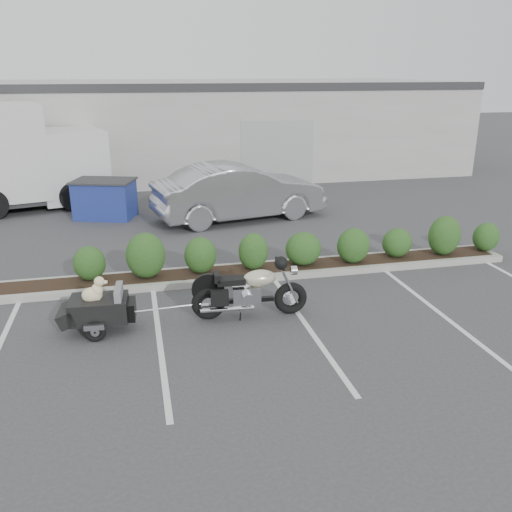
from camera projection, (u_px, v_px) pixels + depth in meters
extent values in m
plane|color=#38383A|center=(237.00, 319.00, 10.32)|extent=(90.00, 90.00, 0.00)
cube|color=#9E9E93|center=(261.00, 271.00, 12.53)|extent=(12.00, 1.00, 0.15)
cube|color=#9EA099|center=(167.00, 126.00, 25.33)|extent=(26.00, 10.00, 4.00)
torus|color=black|center=(208.00, 303.00, 10.22)|extent=(0.65, 0.21, 0.64)
torus|color=black|center=(291.00, 298.00, 10.46)|extent=(0.65, 0.21, 0.64)
cylinder|color=silver|center=(208.00, 303.00, 10.22)|extent=(0.28, 0.13, 0.27)
cylinder|color=silver|center=(291.00, 298.00, 10.46)|extent=(0.24, 0.11, 0.23)
cylinder|color=silver|center=(289.00, 283.00, 10.24)|extent=(0.42, 0.08, 0.85)
cylinder|color=silver|center=(286.00, 279.00, 10.42)|extent=(0.42, 0.08, 0.85)
cylinder|color=silver|center=(280.00, 264.00, 10.19)|extent=(0.08, 0.67, 0.03)
cylinder|color=silver|center=(294.00, 270.00, 10.28)|extent=(0.13, 0.18, 0.17)
sphere|color=black|center=(281.00, 263.00, 9.88)|extent=(0.27, 0.27, 0.25)
cube|color=silver|center=(246.00, 294.00, 10.28)|extent=(0.55, 0.36, 0.33)
cube|color=black|center=(251.00, 300.00, 10.34)|extent=(0.87, 0.15, 0.08)
ellipsoid|color=beige|center=(260.00, 278.00, 10.22)|extent=(0.66, 0.40, 0.32)
cube|color=black|center=(231.00, 281.00, 10.14)|extent=(0.55, 0.32, 0.12)
cube|color=black|center=(217.00, 277.00, 10.08)|extent=(0.13, 0.30, 0.15)
cylinder|color=silver|center=(227.00, 309.00, 10.13)|extent=(1.01, 0.15, 0.09)
cylinder|color=silver|center=(225.00, 302.00, 10.46)|extent=(1.01, 0.15, 0.09)
cube|color=black|center=(220.00, 298.00, 9.93)|extent=(0.34, 0.16, 0.29)
cube|color=black|center=(99.00, 309.00, 9.72)|extent=(1.05, 0.76, 0.40)
cube|color=slate|center=(119.00, 294.00, 9.69)|extent=(0.16, 0.60, 0.29)
cube|color=slate|center=(101.00, 303.00, 9.69)|extent=(0.71, 0.64, 0.04)
cube|color=black|center=(69.00, 314.00, 9.66)|extent=(0.41, 0.72, 0.35)
cube|color=black|center=(130.00, 309.00, 9.81)|extent=(0.22, 0.49, 0.33)
torus|color=black|center=(95.00, 332.00, 9.42)|extent=(0.38, 0.13, 0.38)
torus|color=black|center=(100.00, 313.00, 10.17)|extent=(0.38, 0.13, 0.38)
cube|color=silver|center=(94.00, 327.00, 9.34)|extent=(0.35, 0.10, 0.10)
cube|color=silver|center=(100.00, 306.00, 10.18)|extent=(0.35, 0.10, 0.10)
cylinder|color=black|center=(98.00, 322.00, 9.80)|extent=(0.10, 0.87, 0.04)
cylinder|color=silver|center=(143.00, 312.00, 9.87)|extent=(0.58, 0.07, 0.03)
ellipsoid|color=beige|center=(92.00, 295.00, 9.61)|extent=(0.38, 0.27, 0.29)
ellipsoid|color=beige|center=(97.00, 291.00, 9.60)|extent=(0.22, 0.21, 0.27)
sphere|color=beige|center=(99.00, 282.00, 9.55)|extent=(0.19, 0.19, 0.18)
ellipsoid|color=beige|center=(104.00, 282.00, 9.57)|extent=(0.14, 0.09, 0.07)
sphere|color=black|center=(108.00, 282.00, 9.58)|extent=(0.04, 0.04, 0.03)
ellipsoid|color=beige|center=(96.00, 282.00, 9.49)|extent=(0.05, 0.04, 0.10)
ellipsoid|color=beige|center=(97.00, 280.00, 9.59)|extent=(0.05, 0.04, 0.10)
cylinder|color=beige|center=(99.00, 301.00, 9.61)|extent=(0.05, 0.05, 0.12)
cylinder|color=beige|center=(100.00, 299.00, 9.71)|extent=(0.05, 0.05, 0.12)
imported|color=#A8A7AE|center=(239.00, 192.00, 16.93)|extent=(5.59, 2.90, 1.75)
cube|color=navy|center=(105.00, 200.00, 17.18)|extent=(2.03, 1.66, 1.17)
cube|color=#2D2D30|center=(103.00, 181.00, 16.98)|extent=(2.16, 1.78, 0.06)
cube|color=silver|center=(71.00, 165.00, 18.89)|extent=(2.73, 2.96, 2.38)
cube|color=black|center=(72.00, 174.00, 18.99)|extent=(0.61, 2.01, 1.08)
cylinder|color=black|center=(74.00, 196.00, 18.08)|extent=(1.02, 0.54, 0.97)
cylinder|color=black|center=(62.00, 184.00, 20.07)|extent=(1.02, 0.54, 0.97)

